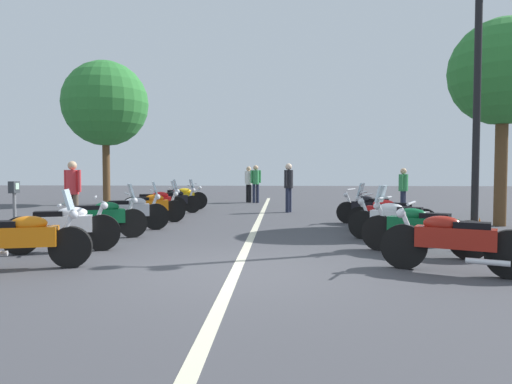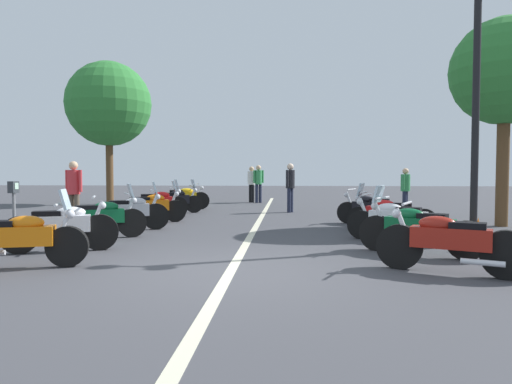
% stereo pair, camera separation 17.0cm
% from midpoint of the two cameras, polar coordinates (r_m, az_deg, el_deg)
% --- Properties ---
extents(ground_plane, '(80.00, 80.00, 0.00)m').
position_cam_midpoint_polar(ground_plane, '(6.86, -2.46, -9.83)').
color(ground_plane, '#424247').
extents(lane_centre_stripe, '(24.66, 0.16, 0.01)m').
position_cam_midpoint_polar(lane_centre_stripe, '(12.84, 0.57, -4.00)').
color(lane_centre_stripe, beige).
rests_on(lane_centre_stripe, ground_plane).
extents(motorcycle_left_row_0, '(0.82, 2.12, 1.21)m').
position_cam_midpoint_polar(motorcycle_left_row_0, '(7.79, -27.26, -5.15)').
color(motorcycle_left_row_0, black).
rests_on(motorcycle_left_row_0, ground_plane).
extents(motorcycle_left_row_1, '(0.93, 1.96, 1.02)m').
position_cam_midpoint_polar(motorcycle_left_row_1, '(9.06, -22.65, -4.00)').
color(motorcycle_left_row_1, black).
rests_on(motorcycle_left_row_1, ground_plane).
extents(motorcycle_left_row_2, '(1.10, 1.92, 1.21)m').
position_cam_midpoint_polar(motorcycle_left_row_2, '(10.50, -18.56, -3.05)').
color(motorcycle_left_row_2, black).
rests_on(motorcycle_left_row_2, ground_plane).
extents(motorcycle_left_row_3, '(0.90, 1.94, 1.22)m').
position_cam_midpoint_polar(motorcycle_left_row_3, '(11.81, -15.16, -2.37)').
color(motorcycle_left_row_3, black).
rests_on(motorcycle_left_row_3, ground_plane).
extents(motorcycle_left_row_4, '(0.94, 2.04, 1.21)m').
position_cam_midpoint_polar(motorcycle_left_row_4, '(13.46, -12.75, -1.77)').
color(motorcycle_left_row_4, black).
rests_on(motorcycle_left_row_4, ground_plane).
extents(motorcycle_left_row_5, '(0.91, 1.96, 1.23)m').
position_cam_midpoint_polar(motorcycle_left_row_5, '(14.86, -11.99, -1.32)').
color(motorcycle_left_row_5, black).
rests_on(motorcycle_left_row_5, ground_plane).
extents(motorcycle_left_row_6, '(1.03, 2.00, 1.20)m').
position_cam_midpoint_polar(motorcycle_left_row_6, '(16.26, -9.96, -1.02)').
color(motorcycle_left_row_6, black).
rests_on(motorcycle_left_row_6, ground_plane).
extents(motorcycle_left_row_7, '(0.86, 2.08, 1.02)m').
position_cam_midpoint_polar(motorcycle_left_row_7, '(17.82, -8.93, -0.68)').
color(motorcycle_left_row_7, black).
rests_on(motorcycle_left_row_7, ground_plane).
extents(motorcycle_right_row_0, '(1.05, 1.96, 1.02)m').
position_cam_midpoint_polar(motorcycle_right_row_0, '(7.17, 23.62, -5.70)').
color(motorcycle_right_row_0, black).
rests_on(motorcycle_right_row_0, ground_plane).
extents(motorcycle_right_row_1, '(1.29, 1.93, 1.22)m').
position_cam_midpoint_polar(motorcycle_right_row_1, '(8.56, 20.08, -4.29)').
color(motorcycle_right_row_1, black).
rests_on(motorcycle_right_row_1, ground_plane).
extents(motorcycle_right_row_2, '(1.13, 2.00, 1.00)m').
position_cam_midpoint_polar(motorcycle_right_row_2, '(10.03, 17.67, -3.38)').
color(motorcycle_right_row_2, black).
rests_on(motorcycle_right_row_2, ground_plane).
extents(motorcycle_right_row_3, '(1.04, 2.00, 1.19)m').
position_cam_midpoint_polar(motorcycle_right_row_3, '(11.41, 16.75, -2.64)').
color(motorcycle_right_row_3, black).
rests_on(motorcycle_right_row_3, ground_plane).
extents(motorcycle_right_row_4, '(1.09, 1.80, 0.99)m').
position_cam_midpoint_polar(motorcycle_right_row_4, '(13.00, 14.51, -2.02)').
color(motorcycle_right_row_4, black).
rests_on(motorcycle_right_row_4, ground_plane).
extents(street_lamp_twin_globe, '(0.32, 1.22, 5.38)m').
position_cam_midpoint_polar(street_lamp_twin_globe, '(10.25, 26.34, 14.43)').
color(street_lamp_twin_globe, black).
rests_on(street_lamp_twin_globe, ground_plane).
extents(parking_meter, '(0.19, 0.14, 1.29)m').
position_cam_midpoint_polar(parking_meter, '(9.68, -27.60, -1.13)').
color(parking_meter, slate).
rests_on(parking_meter, ground_plane).
extents(traffic_cone_1, '(0.36, 0.36, 0.61)m').
position_cam_midpoint_polar(traffic_cone_1, '(9.55, 26.46, -4.80)').
color(traffic_cone_1, orange).
rests_on(traffic_cone_1, ground_plane).
extents(bystander_0, '(0.40, 0.40, 1.71)m').
position_cam_midpoint_polar(bystander_0, '(21.64, -0.34, 1.34)').
color(bystander_0, black).
rests_on(bystander_0, ground_plane).
extents(bystander_1, '(0.47, 0.32, 1.59)m').
position_cam_midpoint_polar(bystander_1, '(16.74, 18.45, 0.57)').
color(bystander_1, '#1E2338').
rests_on(bystander_1, ground_plane).
extents(bystander_2, '(0.48, 0.32, 1.76)m').
position_cam_midpoint_polar(bystander_2, '(16.42, 4.60, 1.06)').
color(bystander_2, '#1E2338').
rests_on(bystander_2, ground_plane).
extents(bystander_3, '(0.32, 0.51, 1.75)m').
position_cam_midpoint_polar(bystander_3, '(13.08, -21.48, 0.46)').
color(bystander_3, brown).
rests_on(bystander_3, ground_plane).
extents(bystander_4, '(0.32, 0.49, 1.77)m').
position_cam_midpoint_polar(bystander_4, '(21.35, 0.54, 1.42)').
color(bystander_4, '#1E2338').
rests_on(bystander_4, ground_plane).
extents(roadside_tree_0, '(2.82, 2.82, 5.54)m').
position_cam_midpoint_polar(roadside_tree_0, '(14.16, 28.99, 12.94)').
color(roadside_tree_0, brown).
rests_on(roadside_tree_0, ground_plane).
extents(roadside_tree_1, '(3.75, 3.75, 6.36)m').
position_cam_midpoint_polar(roadside_tree_1, '(21.70, -17.72, 10.40)').
color(roadside_tree_1, brown).
rests_on(roadside_tree_1, ground_plane).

